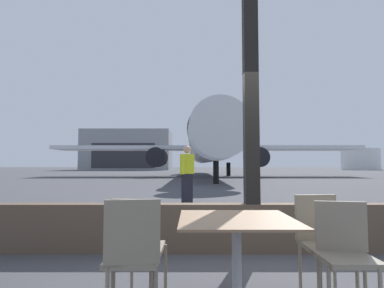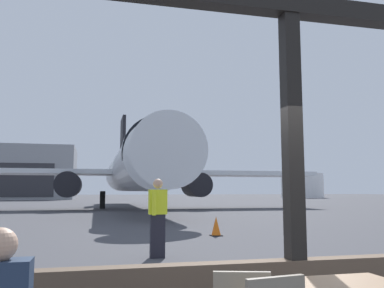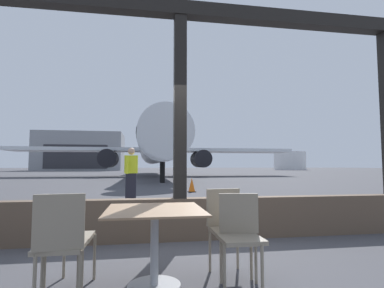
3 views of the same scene
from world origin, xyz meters
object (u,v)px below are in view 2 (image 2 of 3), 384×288
at_px(airplane, 134,169).
at_px(traffic_cone, 216,227).
at_px(ground_crew_worker, 158,216).
at_px(distant_hangar, 17,173).
at_px(fuel_storage_tank, 302,186).

xyz_separation_m(airplane, traffic_cone, (0.88, -20.00, -2.91)).
bearing_deg(airplane, ground_crew_worker, -93.94).
relative_size(ground_crew_worker, distant_hangar, 0.09).
bearing_deg(distant_hangar, ground_crew_worker, -77.49).
distance_m(traffic_cone, fuel_storage_tank, 73.46).
distance_m(airplane, distant_hangar, 45.81).
relative_size(ground_crew_worker, traffic_cone, 2.77).
height_order(ground_crew_worker, fuel_storage_tank, fuel_storage_tank).
bearing_deg(ground_crew_worker, airplane, 86.06).
xyz_separation_m(airplane, fuel_storage_tank, (38.49, 43.07, -0.72)).
bearing_deg(distant_hangar, airplane, -68.99).
bearing_deg(distant_hangar, fuel_storage_tank, 0.33).
height_order(airplane, traffic_cone, airplane).
distance_m(traffic_cone, distant_hangar, 65.23).
xyz_separation_m(traffic_cone, fuel_storage_tank, (37.61, 63.07, 2.19)).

